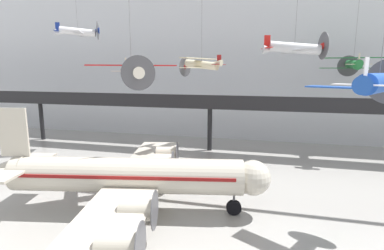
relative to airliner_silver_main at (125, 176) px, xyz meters
name	(u,v)px	position (x,y,z in m)	size (l,w,h in m)	color
hangar_back_wall	(221,55)	(3.22, 31.80, 11.55)	(140.00, 3.00, 29.72)	silver
mezzanine_walkway	(209,105)	(3.22, 20.94, 3.79)	(110.00, 3.20, 8.72)	black
airliner_silver_main	(125,176)	(0.00, 0.00, 0.00)	(24.88, 28.62, 9.10)	beige
suspended_plane_silver_racer	(295,48)	(14.28, 14.25, 11.33)	(7.17, 8.66, 10.12)	silver
suspended_plane_red_highwing	(131,71)	(-1.09, 4.23, 8.86)	(7.58, 7.02, 12.89)	red
suspended_plane_white_twin	(78,32)	(-15.08, 16.81, 14.26)	(6.33, 7.26, 7.13)	silver
suspended_plane_blue_trainer	(379,83)	(18.35, -0.73, 8.07)	(8.82, 7.89, 13.57)	#1E4CAD
suspended_plane_green_biplane	(353,64)	(22.57, 22.76, 9.67)	(8.33, 6.79, 12.11)	#1E6B33
suspended_plane_cream_biplane	(201,64)	(3.63, 13.67, 9.59)	(5.72, 6.63, 12.01)	beige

